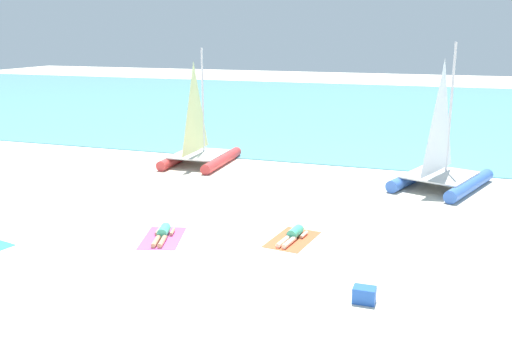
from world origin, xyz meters
TOP-DOWN VIEW (x-y plane):
  - ground_plane at (0.00, 10.00)m, footprint 120.00×120.00m
  - ocean_water at (0.00, 31.91)m, footprint 120.00×40.00m
  - sailboat_red at (-4.40, 10.32)m, footprint 2.60×4.00m
  - sailboat_blue at (6.03, 9.71)m, footprint 3.94×4.87m
  - towel_middle at (-1.48, 1.23)m, footprint 1.58×2.13m
  - sunbather_middle at (-1.50, 1.30)m, footprint 0.81×1.55m
  - towel_right at (2.14, 2.36)m, footprint 1.34×2.03m
  - sunbather_right at (2.15, 2.43)m, footprint 0.61×1.57m
  - cooler_box at (4.70, -0.93)m, footprint 0.50×0.36m

SIDE VIEW (x-z plane):
  - ground_plane at x=0.00m, z-range 0.00..0.00m
  - towel_middle at x=-1.48m, z-range 0.00..0.01m
  - towel_right at x=2.14m, z-range 0.00..0.01m
  - ocean_water at x=0.00m, z-range 0.00..0.05m
  - sunbather_middle at x=-1.50m, z-range -0.02..0.28m
  - sunbather_right at x=2.15m, z-range -0.02..0.28m
  - cooler_box at x=4.70m, z-range 0.00..0.36m
  - sailboat_red at x=-4.40m, z-range -1.81..3.35m
  - sailboat_blue at x=6.03m, z-range -1.93..3.57m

